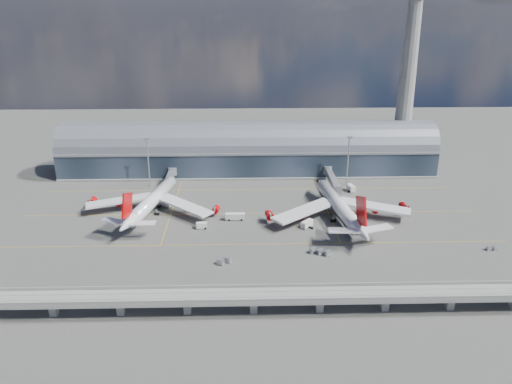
{
  "coord_description": "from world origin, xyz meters",
  "views": [
    {
      "loc": [
        -2.79,
        -183.15,
        88.44
      ],
      "look_at": [
        2.46,
        10.0,
        14.0
      ],
      "focal_mm": 35.0,
      "sensor_mm": 36.0,
      "label": 1
    }
  ],
  "objects_px": {
    "service_truck_0": "(131,220)",
    "cargo_train_0": "(224,261)",
    "service_truck_5": "(165,203)",
    "airliner_right": "(340,208)",
    "floodlight_mast_left": "(148,161)",
    "service_truck_4": "(351,188)",
    "service_truck_3": "(307,224)",
    "service_truck_1": "(202,225)",
    "service_truck_2": "(235,217)",
    "airliner_left": "(151,202)",
    "control_tower": "(408,75)",
    "cargo_train_2": "(492,248)",
    "floodlight_mast_right": "(348,160)",
    "cargo_train_1": "(321,252)"
  },
  "relations": [
    {
      "from": "airliner_left",
      "to": "cargo_train_1",
      "type": "height_order",
      "value": "airliner_left"
    },
    {
      "from": "cargo_train_0",
      "to": "cargo_train_2",
      "type": "relative_size",
      "value": 1.28
    },
    {
      "from": "floodlight_mast_right",
      "to": "service_truck_4",
      "type": "relative_size",
      "value": 4.38
    },
    {
      "from": "service_truck_0",
      "to": "airliner_left",
      "type": "bearing_deg",
      "value": 33.26
    },
    {
      "from": "service_truck_5",
      "to": "airliner_right",
      "type": "bearing_deg",
      "value": -74.54
    },
    {
      "from": "control_tower",
      "to": "service_truck_2",
      "type": "relative_size",
      "value": 12.36
    },
    {
      "from": "control_tower",
      "to": "cargo_train_2",
      "type": "distance_m",
      "value": 112.81
    },
    {
      "from": "floodlight_mast_left",
      "to": "service_truck_3",
      "type": "bearing_deg",
      "value": -34.22
    },
    {
      "from": "service_truck_1",
      "to": "service_truck_3",
      "type": "distance_m",
      "value": 43.75
    },
    {
      "from": "service_truck_2",
      "to": "service_truck_3",
      "type": "xyz_separation_m",
      "value": [
        29.97,
        -8.16,
        -0.1
      ]
    },
    {
      "from": "service_truck_3",
      "to": "cargo_train_0",
      "type": "distance_m",
      "value": 44.8
    },
    {
      "from": "cargo_train_0",
      "to": "service_truck_2",
      "type": "bearing_deg",
      "value": 23.77
    },
    {
      "from": "service_truck_0",
      "to": "cargo_train_0",
      "type": "distance_m",
      "value": 54.0
    },
    {
      "from": "airliner_left",
      "to": "service_truck_5",
      "type": "relative_size",
      "value": 8.91
    },
    {
      "from": "floodlight_mast_left",
      "to": "service_truck_1",
      "type": "distance_m",
      "value": 59.52
    },
    {
      "from": "airliner_right",
      "to": "service_truck_2",
      "type": "distance_m",
      "value": 44.9
    },
    {
      "from": "airliner_left",
      "to": "service_truck_4",
      "type": "xyz_separation_m",
      "value": [
        94.05,
        25.0,
        -3.99
      ]
    },
    {
      "from": "floodlight_mast_left",
      "to": "floodlight_mast_right",
      "type": "xyz_separation_m",
      "value": [
        100.0,
        0.0,
        0.0
      ]
    },
    {
      "from": "airliner_right",
      "to": "cargo_train_0",
      "type": "distance_m",
      "value": 61.16
    },
    {
      "from": "cargo_train_1",
      "to": "service_truck_5",
      "type": "bearing_deg",
      "value": 28.7
    },
    {
      "from": "service_truck_2",
      "to": "service_truck_4",
      "type": "xyz_separation_m",
      "value": [
        56.89,
        33.2,
        0.02
      ]
    },
    {
      "from": "service_truck_3",
      "to": "service_truck_5",
      "type": "height_order",
      "value": "service_truck_5"
    },
    {
      "from": "floodlight_mast_left",
      "to": "service_truck_4",
      "type": "relative_size",
      "value": 4.38
    },
    {
      "from": "cargo_train_2",
      "to": "service_truck_0",
      "type": "bearing_deg",
      "value": 70.4
    },
    {
      "from": "control_tower",
      "to": "airliner_right",
      "type": "distance_m",
      "value": 96.29
    },
    {
      "from": "floodlight_mast_right",
      "to": "service_truck_5",
      "type": "relative_size",
      "value": 3.6
    },
    {
      "from": "floodlight_mast_right",
      "to": "service_truck_0",
      "type": "distance_m",
      "value": 110.59
    },
    {
      "from": "floodlight_mast_left",
      "to": "service_truck_3",
      "type": "distance_m",
      "value": 89.81
    },
    {
      "from": "airliner_left",
      "to": "control_tower",
      "type": "bearing_deg",
      "value": 37.34
    },
    {
      "from": "airliner_right",
      "to": "service_truck_5",
      "type": "relative_size",
      "value": 9.35
    },
    {
      "from": "floodlight_mast_left",
      "to": "service_truck_2",
      "type": "bearing_deg",
      "value": -43.84
    },
    {
      "from": "airliner_left",
      "to": "service_truck_0",
      "type": "relative_size",
      "value": 8.02
    },
    {
      "from": "service_truck_0",
      "to": "service_truck_5",
      "type": "bearing_deg",
      "value": 34.72
    },
    {
      "from": "airliner_left",
      "to": "cargo_train_1",
      "type": "relative_size",
      "value": 7.48
    },
    {
      "from": "cargo_train_1",
      "to": "service_truck_3",
      "type": "bearing_deg",
      "value": -19.52
    },
    {
      "from": "airliner_left",
      "to": "cargo_train_0",
      "type": "distance_m",
      "value": 57.36
    },
    {
      "from": "service_truck_1",
      "to": "airliner_right",
      "type": "bearing_deg",
      "value": -88.52
    },
    {
      "from": "floodlight_mast_left",
      "to": "service_truck_2",
      "type": "height_order",
      "value": "floodlight_mast_left"
    },
    {
      "from": "airliner_left",
      "to": "service_truck_4",
      "type": "height_order",
      "value": "airliner_left"
    },
    {
      "from": "floodlight_mast_right",
      "to": "cargo_train_1",
      "type": "xyz_separation_m",
      "value": [
        -24.29,
        -73.88,
        -12.64
      ]
    },
    {
      "from": "floodlight_mast_right",
      "to": "cargo_train_2",
      "type": "relative_size",
      "value": 5.62
    },
    {
      "from": "floodlight_mast_right",
      "to": "service_truck_0",
      "type": "relative_size",
      "value": 3.23
    },
    {
      "from": "service_truck_5",
      "to": "service_truck_3",
      "type": "bearing_deg",
      "value": -83.56
    },
    {
      "from": "service_truck_3",
      "to": "service_truck_1",
      "type": "bearing_deg",
      "value": -137.09
    },
    {
      "from": "airliner_right",
      "to": "service_truck_4",
      "type": "distance_m",
      "value": 36.11
    },
    {
      "from": "floodlight_mast_right",
      "to": "cargo_train_2",
      "type": "distance_m",
      "value": 84.35
    },
    {
      "from": "airliner_left",
      "to": "cargo_train_2",
      "type": "relative_size",
      "value": 13.92
    },
    {
      "from": "service_truck_1",
      "to": "service_truck_3",
      "type": "relative_size",
      "value": 0.8
    },
    {
      "from": "service_truck_2",
      "to": "service_truck_1",
      "type": "bearing_deg",
      "value": 120.62
    },
    {
      "from": "airliner_left",
      "to": "service_truck_5",
      "type": "distance_m",
      "value": 10.01
    }
  ]
}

